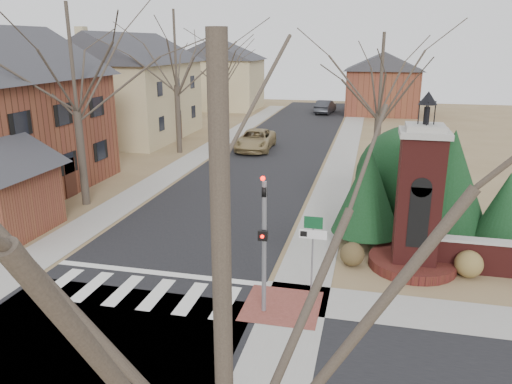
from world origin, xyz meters
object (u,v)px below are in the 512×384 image
(traffic_signal_pole, at_px, (264,234))
(pickup_truck, at_px, (255,140))
(sign_post, at_px, (313,240))
(distant_car, at_px, (325,107))
(brick_gate_monument, at_px, (417,212))

(traffic_signal_pole, relative_size, pickup_truck, 0.81)
(sign_post, xyz_separation_m, distant_car, (-3.99, 44.44, -1.16))
(sign_post, xyz_separation_m, pickup_truck, (-7.19, 22.31, -1.17))
(sign_post, distance_m, pickup_truck, 23.47)
(brick_gate_monument, height_order, pickup_truck, brick_gate_monument)
(brick_gate_monument, xyz_separation_m, pickup_truck, (-10.60, 19.30, -1.39))
(traffic_signal_pole, height_order, distant_car, traffic_signal_pole)
(pickup_truck, distance_m, distant_car, 22.37)
(sign_post, height_order, distant_car, sign_post)
(pickup_truck, xyz_separation_m, distant_car, (3.20, 22.14, 0.01))
(pickup_truck, relative_size, distant_car, 1.17)
(traffic_signal_pole, xyz_separation_m, brick_gate_monument, (4.70, 4.42, -0.42))
(traffic_signal_pole, distance_m, pickup_truck, 24.51)
(distant_car, bearing_deg, traffic_signal_pole, 100.71)
(sign_post, relative_size, brick_gate_monument, 0.42)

